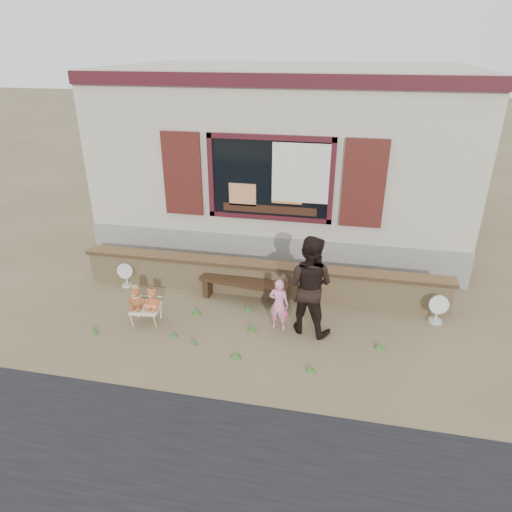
% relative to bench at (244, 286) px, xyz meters
% --- Properties ---
extents(ground, '(80.00, 80.00, 0.00)m').
position_rel_bench_xyz_m(ground, '(0.24, -0.68, -0.31)').
color(ground, brown).
rests_on(ground, ground).
extents(shopfront, '(8.04, 5.13, 4.00)m').
position_rel_bench_xyz_m(shopfront, '(0.24, 3.81, 1.68)').
color(shopfront, '#A49A84').
rests_on(shopfront, ground).
extents(brick_wall, '(7.10, 0.36, 0.67)m').
position_rel_bench_xyz_m(brick_wall, '(0.24, 0.32, 0.03)').
color(brick_wall, tan).
rests_on(brick_wall, ground).
extents(bench, '(1.71, 0.56, 0.43)m').
position_rel_bench_xyz_m(bench, '(0.00, 0.00, 0.00)').
color(bench, black).
rests_on(bench, ground).
extents(folding_chair, '(0.53, 0.48, 0.30)m').
position_rel_bench_xyz_m(folding_chair, '(-1.51, -1.07, -0.05)').
color(folding_chair, silver).
rests_on(folding_chair, ground).
extents(teddy_bear_left, '(0.34, 0.31, 0.43)m').
position_rel_bench_xyz_m(teddy_bear_left, '(-1.65, -1.09, 0.19)').
color(teddy_bear_left, brown).
rests_on(teddy_bear_left, folding_chair).
extents(teddy_bear_right, '(0.32, 0.28, 0.39)m').
position_rel_bench_xyz_m(teddy_bear_right, '(-1.37, -1.05, 0.18)').
color(teddy_bear_right, '#9D4F2B').
rests_on(teddy_bear_right, folding_chair).
extents(child, '(0.37, 0.27, 0.94)m').
position_rel_bench_xyz_m(child, '(0.78, -0.79, 0.16)').
color(child, pink).
rests_on(child, ground).
extents(adult, '(0.99, 0.86, 1.73)m').
position_rel_bench_xyz_m(adult, '(1.26, -0.73, 0.55)').
color(adult, black).
rests_on(adult, ground).
extents(fan_left, '(0.32, 0.21, 0.51)m').
position_rel_bench_xyz_m(fan_left, '(-2.45, 0.09, -0.06)').
color(fan_left, silver).
rests_on(fan_left, ground).
extents(fan_right, '(0.34, 0.23, 0.54)m').
position_rel_bench_xyz_m(fan_right, '(3.46, -0.04, -0.04)').
color(fan_right, silver).
rests_on(fan_right, ground).
extents(grass_tufts, '(4.84, 1.66, 0.15)m').
position_rel_bench_xyz_m(grass_tufts, '(-0.00, -1.10, -0.26)').
color(grass_tufts, '#396628').
rests_on(grass_tufts, ground).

